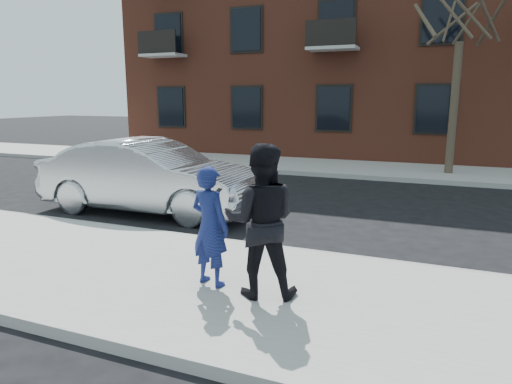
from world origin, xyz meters
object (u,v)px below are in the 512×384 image
at_px(street_tree, 463,2).
at_px(man_peacoat, 261,221).
at_px(silver_sedan, 149,177).
at_px(man_hoodie, 210,226).

height_order(street_tree, man_peacoat, street_tree).
relative_size(silver_sedan, man_peacoat, 2.65).
distance_m(street_tree, silver_sedan, 11.13).
bearing_deg(silver_sedan, street_tree, -40.84).
xyz_separation_m(street_tree, man_hoodie, (-3.00, -11.29, -4.58)).
relative_size(silver_sedan, man_hoodie, 3.18).
bearing_deg(silver_sedan, man_hoodie, -137.09).
relative_size(man_hoodie, man_peacoat, 0.83).
distance_m(street_tree, man_hoodie, 12.55).
distance_m(street_tree, man_peacoat, 12.38).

